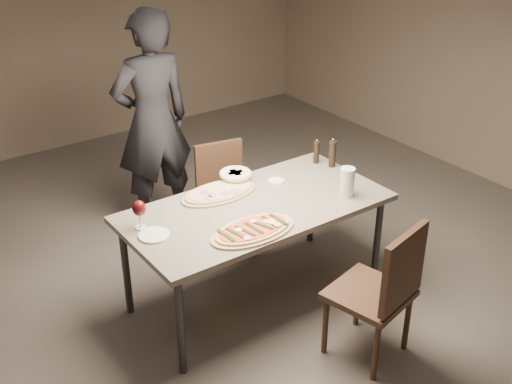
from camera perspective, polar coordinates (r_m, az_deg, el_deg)
room at (r=4.05m, az=0.00°, el=6.93°), size 7.00×7.00×7.00m
dining_table at (r=4.35m, az=0.00°, el=-1.84°), size 1.80×0.90×0.75m
zucchini_pizza at (r=4.00m, az=-0.25°, el=-3.39°), size 0.59×0.33×0.05m
ham_pizza at (r=4.46m, az=-3.32°, el=-0.03°), size 0.57×0.32×0.04m
bread_basket at (r=4.62m, az=-1.83°, el=1.46°), size 0.23×0.23×0.08m
oil_dish at (r=4.63m, az=1.80°, el=0.98°), size 0.12×0.12×0.01m
pepper_mill_left at (r=4.92m, az=5.39°, el=3.58°), size 0.05×0.05×0.19m
pepper_mill_right at (r=4.86m, az=6.81°, el=3.44°), size 0.06×0.06×0.23m
carafe at (r=4.44m, az=8.11°, el=0.86°), size 0.10×0.10×0.21m
wine_glass at (r=4.05m, az=-10.35°, el=-1.51°), size 0.09×0.09×0.19m
side_plate at (r=4.02m, az=-9.05°, el=-3.82°), size 0.19×0.19×0.01m
chair_near at (r=3.96m, az=11.26°, el=-8.30°), size 0.54×0.54×0.96m
chair_far at (r=5.08m, az=-2.84°, el=0.05°), size 0.48×0.48×0.87m
diner at (r=5.32m, az=-9.20°, el=6.19°), size 0.69×0.47×1.85m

